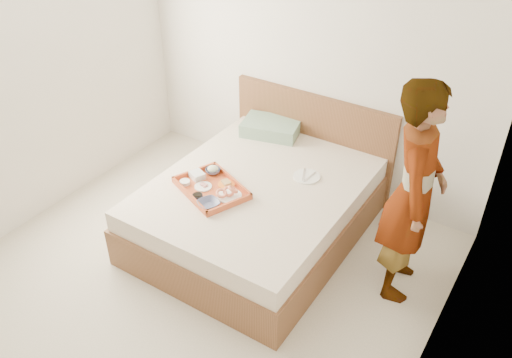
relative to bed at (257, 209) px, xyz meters
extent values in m
cube|color=beige|center=(-0.10, -1.00, -0.27)|extent=(3.50, 4.00, 0.01)
cube|color=silver|center=(-0.10, 1.00, 1.04)|extent=(3.50, 0.01, 2.60)
cube|color=silver|center=(1.65, -1.00, 1.04)|extent=(0.01, 4.00, 2.60)
cube|color=brown|center=(0.00, 0.00, 0.00)|extent=(1.65, 2.00, 0.53)
cube|color=brown|center=(0.00, 0.97, 0.21)|extent=(1.65, 0.06, 0.95)
cube|color=gray|center=(-0.35, 0.78, 0.33)|extent=(0.60, 0.48, 0.13)
cube|color=#CD582F|center=(-0.26, -0.29, 0.29)|extent=(0.70, 0.61, 0.05)
cylinder|color=white|center=(-0.08, -0.30, 0.29)|extent=(0.26, 0.26, 0.01)
imported|color=navy|center=(-0.14, -0.48, 0.30)|extent=(0.22, 0.22, 0.04)
cylinder|color=black|center=(-0.28, -0.45, 0.30)|extent=(0.11, 0.11, 0.03)
cylinder|color=white|center=(-0.33, -0.31, 0.29)|extent=(0.19, 0.19, 0.01)
cylinder|color=orange|center=(-0.19, -0.18, 0.29)|extent=(0.19, 0.19, 0.01)
imported|color=navy|center=(-0.39, -0.09, 0.30)|extent=(0.17, 0.17, 0.04)
cube|color=silver|center=(-0.46, -0.22, 0.31)|extent=(0.15, 0.14, 0.05)
cylinder|color=white|center=(-0.49, -0.35, 0.30)|extent=(0.11, 0.11, 0.03)
cylinder|color=white|center=(0.30, 0.31, 0.27)|extent=(0.25, 0.25, 0.01)
imported|color=silver|center=(1.25, 0.08, 0.60)|extent=(0.55, 0.71, 1.73)
camera|label=1|loc=(1.96, -3.05, 2.78)|focal=37.24mm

